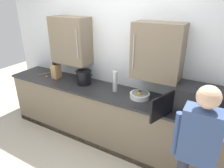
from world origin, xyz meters
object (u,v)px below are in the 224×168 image
object	(u,v)px
microwave_oven	(197,100)
thermos_flask	(115,81)
fruit_bowl	(140,95)
stock_pot	(84,77)
person_figure	(197,149)
knife_block	(56,71)
wooden_spoon	(45,75)

from	to	relation	value
microwave_oven	thermos_flask	world-z (taller)	same
fruit_bowl	stock_pot	distance (m)	0.98
stock_pot	thermos_flask	bearing A→B (deg)	0.19
microwave_oven	person_figure	distance (m)	0.78
knife_block	person_figure	xyz separation A→B (m)	(2.45, -0.74, -0.09)
thermos_flask	person_figure	bearing A→B (deg)	-30.49
knife_block	person_figure	world-z (taller)	person_figure
microwave_oven	wooden_spoon	world-z (taller)	microwave_oven
person_figure	fruit_bowl	bearing A→B (deg)	139.94
wooden_spoon	thermos_flask	bearing A→B (deg)	2.49
microwave_oven	thermos_flask	distance (m)	1.15
fruit_bowl	stock_pot	size ratio (longest dim) A/B	0.82
wooden_spoon	person_figure	world-z (taller)	person_figure
wooden_spoon	person_figure	distance (m)	2.79
microwave_oven	wooden_spoon	distance (m)	2.56
thermos_flask	knife_block	distance (m)	1.16
stock_pot	wooden_spoon	bearing A→B (deg)	-175.94
thermos_flask	person_figure	distance (m)	1.51
fruit_bowl	stock_pot	world-z (taller)	stock_pot
wooden_spoon	knife_block	size ratio (longest dim) A/B	0.72
thermos_flask	wooden_spoon	bearing A→B (deg)	-177.51
microwave_oven	knife_block	world-z (taller)	microwave_oven
person_figure	stock_pot	bearing A→B (deg)	157.84
fruit_bowl	knife_block	world-z (taller)	knife_block
microwave_oven	stock_pot	size ratio (longest dim) A/B	2.29
stock_pot	knife_block	distance (m)	0.58
microwave_oven	knife_block	xyz separation A→B (m)	(-2.31, -0.02, -0.04)
microwave_oven	thermos_flask	xyz separation A→B (m)	(-1.15, 0.01, 0.00)
fruit_bowl	wooden_spoon	size ratio (longest dim) A/B	1.25
fruit_bowl	knife_block	distance (m)	1.56
microwave_oven	fruit_bowl	size ratio (longest dim) A/B	2.78
microwave_oven	stock_pot	world-z (taller)	microwave_oven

